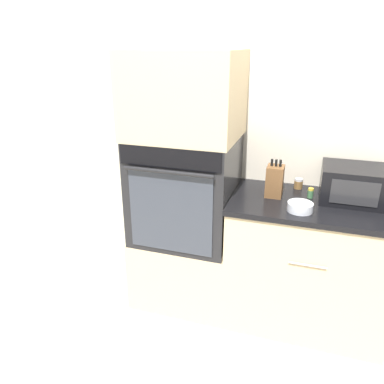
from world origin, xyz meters
TOP-DOWN VIEW (x-y plane):
  - ground_plane at (0.00, 0.00)m, footprint 12.00×12.00m
  - wall_back at (0.00, 0.63)m, footprint 8.00×0.05m
  - oven_cabinet_base at (-0.36, 0.30)m, footprint 0.71×0.60m
  - wall_oven at (-0.36, 0.30)m, footprint 0.69×0.64m
  - oven_cabinet_upper at (-0.36, 0.30)m, footprint 0.71×0.60m
  - counter_unit at (0.52, 0.30)m, footprint 1.05×0.63m
  - microwave at (0.76, 0.41)m, footprint 0.44×0.34m
  - knife_block at (0.25, 0.33)m, footprint 0.11×0.12m
  - bowl at (0.43, 0.13)m, footprint 0.15×0.15m
  - condiment_jar_near at (0.49, 0.37)m, footprint 0.04×0.04m
  - condiment_jar_mid at (0.40, 0.52)m, footprint 0.06×0.06m

SIDE VIEW (x-z plane):
  - ground_plane at x=0.00m, z-range 0.00..0.00m
  - oven_cabinet_base at x=-0.36m, z-range 0.00..0.52m
  - counter_unit at x=0.52m, z-range 0.00..0.91m
  - wall_oven at x=-0.36m, z-range 0.52..1.27m
  - bowl at x=0.43m, z-range 0.91..0.96m
  - condiment_jar_near at x=0.49m, z-range 0.91..0.97m
  - condiment_jar_mid at x=0.40m, z-range 0.91..0.98m
  - knife_block at x=0.25m, z-range 0.89..1.14m
  - microwave at x=0.76m, z-range 0.91..1.13m
  - wall_back at x=0.00m, z-range 0.00..2.50m
  - oven_cabinet_upper at x=-0.36m, z-range 1.27..1.82m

